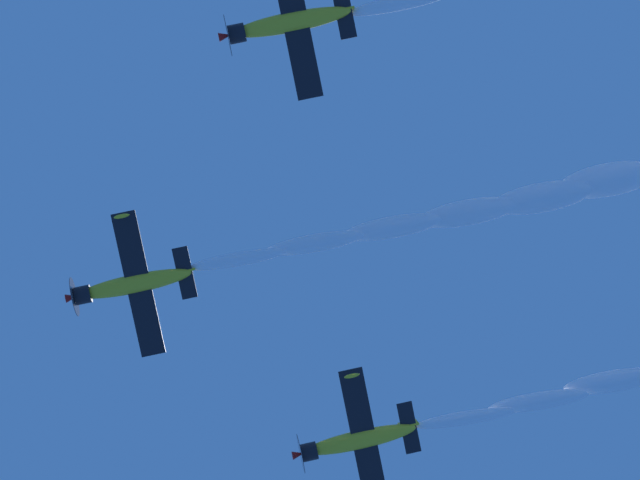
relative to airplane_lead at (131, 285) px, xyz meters
The scene contains 3 objects.
airplane_lead is the anchor object (origin of this frame).
airplane_left_wingman 19.52m from the airplane_lead, 167.02° to the right, with size 8.88×8.16×3.35m.
airplane_right_wingman 17.62m from the airplane_lead, 73.76° to the right, with size 8.86×8.16×3.64m.
Camera 1 is at (-27.60, -8.32, 1.68)m, focal length 76.82 mm.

